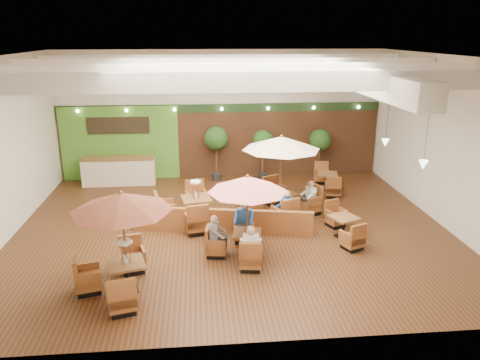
{
  "coord_description": "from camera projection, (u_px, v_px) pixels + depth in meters",
  "views": [
    {
      "loc": [
        -1.07,
        -14.2,
        6.18
      ],
      "look_at": [
        0.3,
        0.5,
        1.5
      ],
      "focal_mm": 35.0,
      "sensor_mm": 36.0,
      "label": 1
    }
  ],
  "objects": [
    {
      "name": "topiary_0",
      "position": [
        216.0,
        141.0,
        19.91
      ],
      "size": [
        1.02,
        1.02,
        2.37
      ],
      "color": "black",
      "rests_on": "ground"
    },
    {
      "name": "topiary_2",
      "position": [
        320.0,
        142.0,
        20.35
      ],
      "size": [
        0.93,
        0.93,
        2.17
      ],
      "color": "black",
      "rests_on": "ground"
    },
    {
      "name": "diner_4",
      "position": [
        310.0,
        194.0,
        16.42
      ],
      "size": [
        0.39,
        0.43,
        0.78
      ],
      "rotation": [
        0.0,
        0.0,
        1.9
      ],
      "color": "white",
      "rests_on": "ground"
    },
    {
      "name": "diner_3",
      "position": [
        285.0,
        205.0,
        15.31
      ],
      "size": [
        0.47,
        0.46,
        0.82
      ],
      "rotation": [
        0.0,
        0.0,
        0.6
      ],
      "color": "#2656A7",
      "rests_on": "ground"
    },
    {
      "name": "diner_2",
      "position": [
        216.0,
        232.0,
        13.29
      ],
      "size": [
        0.36,
        0.42,
        0.8
      ],
      "rotation": [
        0.0,
        0.0,
        4.56
      ],
      "color": "gray",
      "rests_on": "ground"
    },
    {
      "name": "table_1",
      "position": [
        245.0,
        197.0,
        13.06
      ],
      "size": [
        2.34,
        2.44,
        2.44
      ],
      "rotation": [
        0.0,
        0.0,
        -0.15
      ],
      "color": "brown",
      "rests_on": "ground"
    },
    {
      "name": "topiary_1",
      "position": [
        263.0,
        143.0,
        20.13
      ],
      "size": [
        0.93,
        0.93,
        2.17
      ],
      "color": "black",
      "rests_on": "ground"
    },
    {
      "name": "table_2",
      "position": [
        281.0,
        162.0,
        15.96
      ],
      "size": [
        3.03,
        3.03,
        2.89
      ],
      "rotation": [
        0.0,
        0.0,
        0.43
      ],
      "color": "brown",
      "rests_on": "ground"
    },
    {
      "name": "table_4",
      "position": [
        343.0,
        227.0,
        14.68
      ],
      "size": [
        1.01,
        2.47,
        0.86
      ],
      "rotation": [
        0.0,
        0.0,
        0.4
      ],
      "color": "brown",
      "rests_on": "ground"
    },
    {
      "name": "table_3",
      "position": [
        188.0,
        208.0,
        15.89
      ],
      "size": [
        2.01,
        2.92,
        1.61
      ],
      "rotation": [
        0.0,
        0.0,
        0.18
      ],
      "color": "brown",
      "rests_on": "ground"
    },
    {
      "name": "diner_0",
      "position": [
        251.0,
        243.0,
        12.52
      ],
      "size": [
        0.43,
        0.36,
        0.85
      ],
      "rotation": [
        0.0,
        0.0,
        -0.1
      ],
      "color": "white",
      "rests_on": "ground"
    },
    {
      "name": "room",
      "position": [
        236.0,
        113.0,
        15.52
      ],
      "size": [
        14.04,
        14.0,
        5.52
      ],
      "color": "#381E0F",
      "rests_on": "ground"
    },
    {
      "name": "table_5",
      "position": [
        327.0,
        182.0,
        19.1
      ],
      "size": [
        0.97,
        2.5,
        0.9
      ],
      "rotation": [
        0.0,
        0.0,
        -0.23
      ],
      "color": "brown",
      "rests_on": "ground"
    },
    {
      "name": "diner_1",
      "position": [
        244.0,
        218.0,
        14.21
      ],
      "size": [
        0.45,
        0.4,
        0.84
      ],
      "rotation": [
        0.0,
        0.0,
        2.89
      ],
      "color": "#2656A7",
      "rests_on": "ground"
    },
    {
      "name": "table_0",
      "position": [
        120.0,
        220.0,
        11.16
      ],
      "size": [
        2.57,
        2.7,
        2.64
      ],
      "rotation": [
        0.0,
        0.0,
        0.26
      ],
      "color": "brown",
      "rests_on": "ground"
    },
    {
      "name": "booth_divider",
      "position": [
        222.0,
        221.0,
        14.97
      ],
      "size": [
        5.74,
        1.23,
        0.8
      ],
      "primitive_type": "cube",
      "rotation": [
        0.0,
        0.0,
        -0.18
      ],
      "color": "brown",
      "rests_on": "ground"
    },
    {
      "name": "service_counter",
      "position": [
        119.0,
        171.0,
        19.71
      ],
      "size": [
        3.0,
        0.75,
        1.18
      ],
      "color": "beige",
      "rests_on": "ground"
    }
  ]
}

